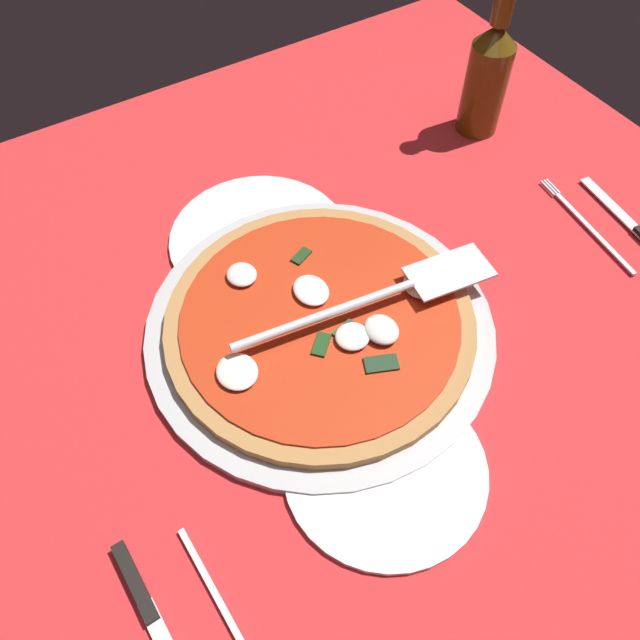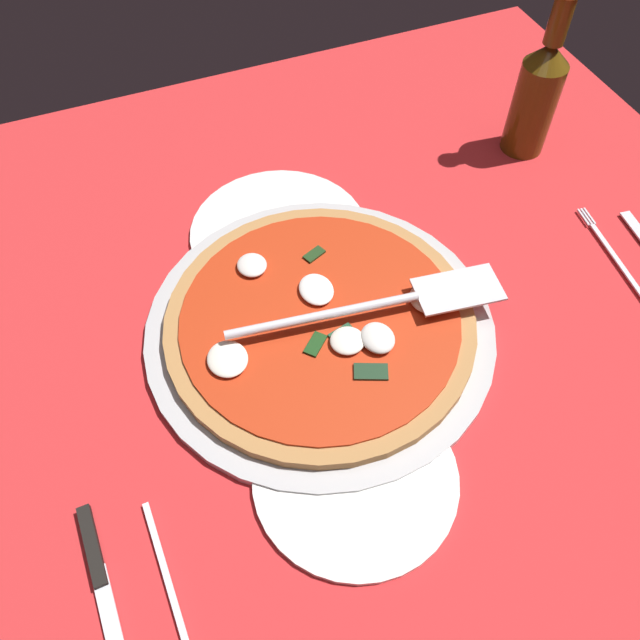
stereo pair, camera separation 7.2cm
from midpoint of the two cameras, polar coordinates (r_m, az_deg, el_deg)
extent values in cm
cube|color=red|center=(74.68, 1.42, -0.64)|extent=(108.36, 108.36, 0.80)
cube|color=silver|center=(62.51, 12.66, -25.60)|extent=(8.34, 8.34, 0.10)
cube|color=silver|center=(73.81, 23.56, -8.28)|extent=(8.34, 8.34, 0.10)
cube|color=white|center=(66.00, 13.68, -15.59)|extent=(8.34, 8.34, 0.10)
cube|color=white|center=(61.81, 0.88, -23.70)|extent=(8.34, 8.34, 0.10)
cube|color=silver|center=(80.33, 23.39, -0.97)|extent=(8.34, 8.34, 0.10)
cube|color=silver|center=(71.29, 14.50, -6.82)|extent=(8.34, 8.34, 0.10)
cube|color=silver|center=(65.33, 3.21, -13.79)|extent=(8.34, 8.34, 0.10)
cube|color=white|center=(63.33, -10.33, -20.98)|extent=(8.34, 8.34, 0.10)
cube|color=white|center=(87.95, 23.24, 5.16)|extent=(8.34, 8.34, 0.10)
cube|color=silver|center=(78.02, 15.16, 0.59)|extent=(8.34, 8.34, 0.10)
cube|color=white|center=(70.67, 5.09, -5.11)|extent=(8.34, 8.34, 0.10)
cube|color=silver|center=(66.77, -6.95, -11.58)|extent=(8.34, 8.34, 0.10)
cube|color=white|center=(66.92, -20.28, -17.84)|extent=(8.34, 8.34, 0.10)
cube|color=white|center=(96.41, 23.12, 10.27)|extent=(8.34, 8.34, 0.10)
cube|color=white|center=(85.84, 15.72, 6.75)|extent=(8.34, 8.34, 0.10)
cube|color=white|center=(77.45, 6.62, 2.20)|extent=(8.34, 8.34, 0.10)
cube|color=silver|center=(72.01, -4.18, -3.28)|extent=(8.34, 8.34, 0.10)
cube|color=silver|center=(70.19, -16.26, -9.21)|extent=(8.34, 8.34, 0.10)
cube|color=silver|center=(72.28, -28.69, -14.69)|extent=(8.34, 8.34, 0.10)
cube|color=silver|center=(105.51, 23.02, 14.52)|extent=(8.34, 8.34, 0.10)
cube|color=white|center=(94.49, 16.18, 11.82)|extent=(8.34, 8.34, 0.10)
cube|color=silver|center=(85.33, 7.90, 8.26)|extent=(8.34, 8.34, 0.10)
cube|color=silver|center=(78.67, -1.86, 3.75)|extent=(8.34, 8.34, 0.10)
cube|color=white|center=(75.19, -12.85, -1.49)|extent=(8.34, 8.34, 0.10)
cube|color=white|center=(75.32, -24.39, -6.91)|extent=(8.34, 8.34, 0.10)
cube|color=silver|center=(103.77, 16.58, 16.02)|extent=(8.34, 8.34, 0.10)
cube|color=silver|center=(94.03, 8.99, 13.23)|extent=(8.34, 8.34, 0.10)
cube|color=silver|center=(86.44, 0.09, 9.60)|extent=(8.34, 8.34, 0.10)
cube|color=silver|center=(81.59, -9.94, 5.14)|extent=(8.34, 8.34, 0.10)
cube|color=silver|center=(80.00, -20.64, 0.15)|extent=(8.34, 8.34, 0.10)
cube|color=silver|center=(113.50, 16.92, 19.51)|extent=(8.34, 8.34, 0.10)
cube|color=white|center=(103.34, 9.91, 17.34)|extent=(8.34, 8.34, 0.10)
cube|color=white|center=(95.04, 1.75, 14.44)|extent=(8.34, 8.34, 0.10)
cube|color=silver|center=(89.10, -7.45, 10.73)|extent=(8.34, 8.34, 0.10)
cube|color=white|center=(86.04, -17.35, 6.33)|extent=(8.34, 8.34, 0.10)
cube|color=white|center=(86.16, -27.43, 1.58)|extent=(8.34, 8.34, 0.10)
cube|color=silver|center=(113.12, 10.71, 20.75)|extent=(8.34, 8.34, 0.10)
cube|color=silver|center=(104.26, 3.19, 18.43)|extent=(8.34, 8.34, 0.10)
cube|color=white|center=(97.47, -5.29, 15.39)|extent=(8.34, 8.34, 0.10)
cube|color=silver|center=(93.20, -14.48, 11.61)|extent=(8.34, 8.34, 0.10)
cube|color=silver|center=(91.80, -23.96, 7.29)|extent=(8.34, 8.34, 0.10)
cube|color=silver|center=(123.24, 11.41, 23.60)|extent=(8.34, 8.34, 0.10)
cube|color=silver|center=(113.95, 4.44, 21.76)|extent=(8.34, 8.34, 0.10)
cube|color=white|center=(106.48, -3.41, 19.27)|extent=(8.34, 8.34, 0.10)
cube|color=white|center=(101.22, -11.95, 16.08)|extent=(8.34, 8.34, 0.10)
cube|color=silver|center=(98.54, -20.87, 12.26)|extent=(8.34, 8.34, 0.10)
cube|color=silver|center=(124.01, 5.53, 24.54)|extent=(8.34, 8.34, 0.10)
cube|color=white|center=(115.99, -1.76, 22.51)|extent=(8.34, 8.34, 0.10)
cube|color=white|center=(109.93, -9.72, 19.84)|extent=(8.34, 8.34, 0.10)
cube|color=white|center=(106.16, -18.10, 16.53)|extent=(8.34, 8.34, 0.10)
cube|color=silver|center=(104.94, -26.57, 12.72)|extent=(8.34, 8.34, 0.10)
cylinder|color=#B8B8BA|center=(73.03, -2.80, -0.96)|extent=(39.37, 39.37, 1.32)
cylinder|color=white|center=(64.94, 2.55, -13.29)|extent=(20.12, 20.12, 1.00)
cylinder|color=white|center=(82.77, -7.92, 6.99)|extent=(22.45, 22.45, 1.00)
cylinder|color=#B07A43|center=(71.98, -2.84, -0.37)|extent=(34.73, 34.73, 1.27)
cylinder|color=#BA2F12|center=(71.34, -2.87, 0.00)|extent=(31.23, 31.23, 0.30)
ellipsoid|color=white|center=(67.49, -10.20, -5.01)|extent=(4.70, 4.28, 0.96)
ellipsoid|color=white|center=(72.94, -3.60, 2.46)|extent=(4.69, 3.84, 1.00)
ellipsoid|color=silver|center=(75.32, -9.66, 3.81)|extent=(3.70, 3.46, 1.00)
ellipsoid|color=silver|center=(69.00, -0.07, -1.67)|extent=(3.67, 3.78, 1.01)
ellipsoid|color=white|center=(73.73, 6.48, 3.11)|extent=(4.63, 4.96, 1.33)
ellipsoid|color=silver|center=(69.35, 2.54, -1.06)|extent=(4.14, 3.59, 1.38)
cube|color=#1C3620|center=(67.59, 2.44, -4.09)|extent=(3.19, 4.04, 0.30)
cube|color=#183E16|center=(68.94, -2.85, -2.38)|extent=(3.10, 3.20, 0.30)
cube|color=#1E3918|center=(76.83, -4.34, 5.50)|extent=(2.21, 2.91, 0.30)
cube|color=#1D4A2D|center=(70.00, -0.81, -1.01)|extent=(1.67, 2.97, 0.30)
cube|color=silver|center=(74.01, 8.67, 4.05)|extent=(6.58, 10.22, 0.30)
cylinder|color=silver|center=(69.04, -2.52, 0.27)|extent=(3.89, 21.36, 1.00)
cube|color=white|center=(90.00, 22.15, 7.35)|extent=(21.81, 14.11, 0.60)
cube|color=silver|center=(88.16, 20.95, 7.10)|extent=(15.30, 2.58, 0.25)
cube|color=silver|center=(92.83, 17.83, 11.05)|extent=(3.00, 0.61, 0.25)
cube|color=silver|center=(92.58, 17.61, 10.99)|extent=(3.00, 0.61, 0.25)
cube|color=silver|center=(92.33, 17.39, 10.93)|extent=(3.00, 0.61, 0.25)
cube|color=silver|center=(92.46, 22.50, 9.05)|extent=(12.21, 2.96, 0.25)
cube|color=white|center=(62.69, -14.62, -24.90)|extent=(17.67, 12.59, 0.60)
cube|color=silver|center=(62.09, -12.29, -23.68)|extent=(15.69, 1.12, 0.25)
cube|color=black|center=(64.19, -19.38, -21.26)|extent=(7.81, 1.46, 0.80)
cylinder|color=#523A0C|center=(97.15, 12.17, 19.17)|extent=(5.94, 5.94, 13.28)
cone|color=#523A0C|center=(92.92, 13.10, 23.25)|extent=(5.94, 5.94, 2.92)
cylinder|color=#523A0C|center=(90.80, 13.67, 25.67)|extent=(2.60, 2.60, 6.09)
camera|label=1|loc=(0.04, -92.87, -3.93)|focal=36.21mm
camera|label=2|loc=(0.04, 87.13, 3.93)|focal=36.21mm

